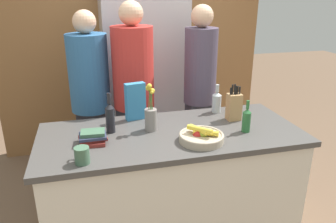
{
  "coord_description": "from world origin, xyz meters",
  "views": [
    {
      "loc": [
        -0.56,
        -2.09,
        1.84
      ],
      "look_at": [
        0.0,
        0.1,
        1.0
      ],
      "focal_mm": 35.0,
      "sensor_mm": 36.0,
      "label": 1
    }
  ],
  "objects": [
    {
      "name": "kitchen_island",
      "position": [
        0.0,
        0.0,
        0.44
      ],
      "size": [
        1.88,
        0.82,
        0.88
      ],
      "color": "silver",
      "rests_on": "ground_plane"
    },
    {
      "name": "back_wall_wood",
      "position": [
        0.0,
        1.75,
        1.3
      ],
      "size": [
        3.08,
        0.12,
        2.6
      ],
      "color": "olive",
      "rests_on": "ground_plane"
    },
    {
      "name": "refrigerator",
      "position": [
        0.06,
        1.39,
        0.93
      ],
      "size": [
        0.87,
        0.62,
        1.86
      ],
      "color": "#B7B7BC",
      "rests_on": "ground_plane"
    },
    {
      "name": "fruit_bowl",
      "position": [
        0.15,
        -0.2,
        0.92
      ],
      "size": [
        0.3,
        0.3,
        0.11
      ],
      "color": "tan",
      "rests_on": "kitchen_island"
    },
    {
      "name": "knife_block",
      "position": [
        0.53,
        0.11,
        0.99
      ],
      "size": [
        0.1,
        0.09,
        0.29
      ],
      "color": "tan",
      "rests_on": "kitchen_island"
    },
    {
      "name": "flower_vase",
      "position": [
        -0.14,
        0.07,
        0.99
      ],
      "size": [
        0.09,
        0.09,
        0.35
      ],
      "color": "gray",
      "rests_on": "kitchen_island"
    },
    {
      "name": "cereal_box",
      "position": [
        -0.21,
        0.32,
        1.03
      ],
      "size": [
        0.16,
        0.09,
        0.29
      ],
      "color": "teal",
      "rests_on": "kitchen_island"
    },
    {
      "name": "coffee_mug",
      "position": [
        -0.63,
        -0.31,
        0.93
      ],
      "size": [
        0.09,
        0.12,
        0.1
      ],
      "color": "#42664C",
      "rests_on": "kitchen_island"
    },
    {
      "name": "book_stack",
      "position": [
        -0.55,
        -0.05,
        0.92
      ],
      "size": [
        0.19,
        0.16,
        0.09
      ],
      "color": "maroon",
      "rests_on": "kitchen_island"
    },
    {
      "name": "bottle_oil",
      "position": [
        0.52,
        -0.12,
        0.97
      ],
      "size": [
        0.06,
        0.06,
        0.23
      ],
      "color": "#286633",
      "rests_on": "kitchen_island"
    },
    {
      "name": "bottle_vinegar",
      "position": [
        0.47,
        0.3,
        0.97
      ],
      "size": [
        0.08,
        0.08,
        0.24
      ],
      "color": "#B2BCC1",
      "rests_on": "kitchen_island"
    },
    {
      "name": "bottle_wine",
      "position": [
        -0.42,
        0.11,
        1.0
      ],
      "size": [
        0.06,
        0.06,
        0.29
      ],
      "color": "black",
      "rests_on": "kitchen_island"
    },
    {
      "name": "person_at_sink",
      "position": [
        -0.54,
        0.81,
        0.95
      ],
      "size": [
        0.35,
        0.35,
        1.69
      ],
      "rotation": [
        0.0,
        0.0,
        -0.06
      ],
      "color": "#383842",
      "rests_on": "ground_plane"
    },
    {
      "name": "person_in_blue",
      "position": [
        -0.16,
        0.7,
        0.99
      ],
      "size": [
        0.36,
        0.36,
        1.77
      ],
      "rotation": [
        0.0,
        0.0,
        0.42
      ],
      "color": "#383842",
      "rests_on": "ground_plane"
    },
    {
      "name": "person_in_red_tee",
      "position": [
        0.47,
        0.73,
        0.99
      ],
      "size": [
        0.3,
        0.3,
        1.73
      ],
      "rotation": [
        0.0,
        0.0,
        0.12
      ],
      "color": "#383842",
      "rests_on": "ground_plane"
    }
  ]
}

